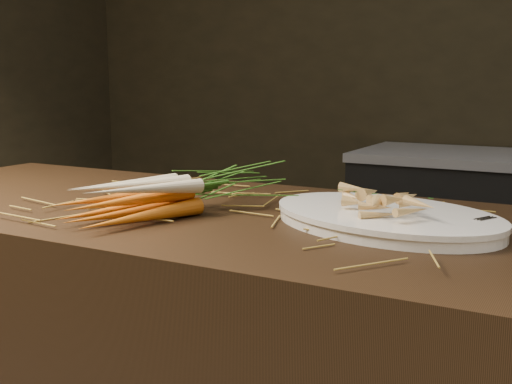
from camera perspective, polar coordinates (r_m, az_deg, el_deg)
straw_bedding at (r=1.19m, az=7.89°, el=-2.48°), size 1.40×0.60×0.02m
root_veg_bunch at (r=1.29m, az=-5.87°, el=0.16°), size 0.29×0.50×0.09m
serving_platter at (r=1.19m, az=11.39°, el=-2.43°), size 0.52×0.42×0.02m
roasted_veg_heap at (r=1.18m, az=11.45°, el=-0.70°), size 0.26×0.22×0.05m
serving_fork at (r=1.09m, az=17.64°, el=-3.12°), size 0.09×0.16×0.00m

